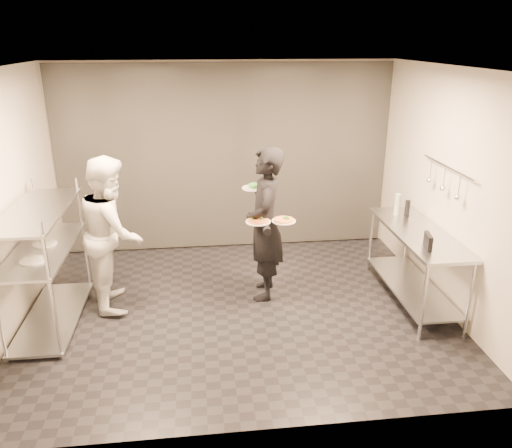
{
  "coord_description": "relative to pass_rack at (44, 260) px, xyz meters",
  "views": [
    {
      "loc": [
        -0.4,
        -5.29,
        3.1
      ],
      "look_at": [
        0.22,
        -0.01,
        1.1
      ],
      "focal_mm": 35.0,
      "sensor_mm": 36.0,
      "label": 1
    }
  ],
  "objects": [
    {
      "name": "room_shell",
      "position": [
        2.15,
        1.18,
        0.63
      ],
      "size": [
        5.0,
        4.0,
        2.8
      ],
      "color": "black",
      "rests_on": "ground"
    },
    {
      "name": "pass_rack",
      "position": [
        0.0,
        0.0,
        0.0
      ],
      "size": [
        0.6,
        1.6,
        1.5
      ],
      "color": "silver",
      "rests_on": "ground"
    },
    {
      "name": "prep_counter",
      "position": [
        4.33,
        0.0,
        -0.14
      ],
      "size": [
        0.6,
        1.8,
        0.92
      ],
      "color": "silver",
      "rests_on": "ground"
    },
    {
      "name": "utensil_rail",
      "position": [
        4.58,
        0.0,
        0.78
      ],
      "size": [
        0.07,
        1.2,
        0.31
      ],
      "color": "silver",
      "rests_on": "room_shell"
    },
    {
      "name": "waiter",
      "position": [
        2.52,
        0.34,
        0.18
      ],
      "size": [
        0.56,
        0.76,
        1.91
      ],
      "primitive_type": "imported",
      "rotation": [
        0.0,
        0.0,
        -1.73
      ],
      "color": "black",
      "rests_on": "ground"
    },
    {
      "name": "chef",
      "position": [
        0.7,
        0.37,
        0.15
      ],
      "size": [
        0.8,
        0.98,
        1.85
      ],
      "primitive_type": "imported",
      "rotation": [
        0.0,
        0.0,
        1.69
      ],
      "color": "silver",
      "rests_on": "ground"
    },
    {
      "name": "pizza_plate_near",
      "position": [
        2.42,
        0.19,
        0.3
      ],
      "size": [
        0.3,
        0.3,
        0.05
      ],
      "color": "silver",
      "rests_on": "waiter"
    },
    {
      "name": "pizza_plate_far",
      "position": [
        2.72,
        0.15,
        0.3
      ],
      "size": [
        0.28,
        0.28,
        0.05
      ],
      "color": "silver",
      "rests_on": "waiter"
    },
    {
      "name": "salad_plate",
      "position": [
        2.42,
        0.64,
        0.58
      ],
      "size": [
        0.29,
        0.29,
        0.07
      ],
      "color": "silver",
      "rests_on": "waiter"
    },
    {
      "name": "pos_monitor",
      "position": [
        4.21,
        -0.51,
        0.23
      ],
      "size": [
        0.09,
        0.23,
        0.17
      ],
      "primitive_type": "cube",
      "rotation": [
        0.0,
        0.0,
        -0.2
      ],
      "color": "black",
      "rests_on": "prep_counter"
    },
    {
      "name": "bottle_green",
      "position": [
        4.3,
        0.61,
        0.29
      ],
      "size": [
        0.08,
        0.08,
        0.28
      ],
      "primitive_type": "cylinder",
      "color": "gray",
      "rests_on": "prep_counter"
    },
    {
      "name": "bottle_clear",
      "position": [
        4.38,
        0.8,
        0.25
      ],
      "size": [
        0.06,
        0.06,
        0.21
      ],
      "primitive_type": "cylinder",
      "color": "gray",
      "rests_on": "prep_counter"
    },
    {
      "name": "bottle_dark",
      "position": [
        4.39,
        0.51,
        0.26
      ],
      "size": [
        0.06,
        0.06,
        0.22
      ],
      "primitive_type": "cylinder",
      "color": "black",
      "rests_on": "prep_counter"
    }
  ]
}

